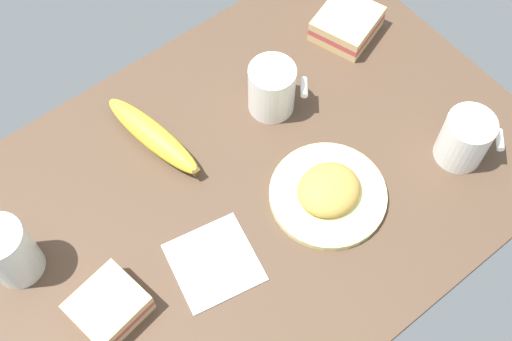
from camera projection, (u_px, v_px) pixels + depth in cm
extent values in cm
cube|color=#4C3828|center=(256.00, 183.00, 105.86)|extent=(90.00, 64.00, 2.00)
cylinder|color=#EAE58C|center=(328.00, 195.00, 103.00)|extent=(18.50, 18.50, 1.20)
ellipsoid|color=#B28C3F|center=(329.00, 190.00, 101.51)|extent=(10.13, 9.12, 4.42)
cylinder|color=white|center=(465.00, 139.00, 103.33)|extent=(7.82, 7.82, 9.18)
cylinder|color=black|center=(472.00, 125.00, 99.75)|extent=(6.88, 6.88, 0.40)
cylinder|color=white|center=(500.00, 140.00, 102.69)|extent=(3.29, 3.38, 1.20)
cylinder|color=white|center=(272.00, 89.00, 107.79)|extent=(7.79, 7.79, 9.60)
cylinder|color=brown|center=(272.00, 73.00, 104.04)|extent=(6.85, 6.85, 0.40)
cylinder|color=white|center=(304.00, 87.00, 107.34)|extent=(3.13, 3.48, 1.20)
cube|color=#DBB77A|center=(111.00, 310.00, 93.79)|extent=(10.88, 10.09, 1.60)
cube|color=#C14C4C|center=(109.00, 307.00, 92.57)|extent=(10.88, 10.09, 1.20)
cube|color=#DBB77A|center=(107.00, 304.00, 91.35)|extent=(10.88, 10.09, 1.60)
cube|color=#DBB77A|center=(346.00, 29.00, 119.21)|extent=(13.43, 12.76, 1.60)
cube|color=#C14C4C|center=(347.00, 24.00, 117.99)|extent=(13.43, 12.76, 1.20)
cube|color=#DBB77A|center=(348.00, 18.00, 116.76)|extent=(13.43, 12.76, 1.60)
cylinder|color=silver|center=(9.00, 252.00, 92.96)|extent=(7.39, 7.39, 11.24)
cylinder|color=white|center=(14.00, 258.00, 95.10)|extent=(6.65, 6.65, 6.35)
ellipsoid|color=yellow|center=(153.00, 136.00, 106.56)|extent=(7.60, 21.08, 4.20)
cube|color=#4C3819|center=(196.00, 171.00, 103.35)|extent=(1.20, 1.20, 1.20)
cube|color=white|center=(214.00, 262.00, 97.99)|extent=(14.30, 14.30, 0.30)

